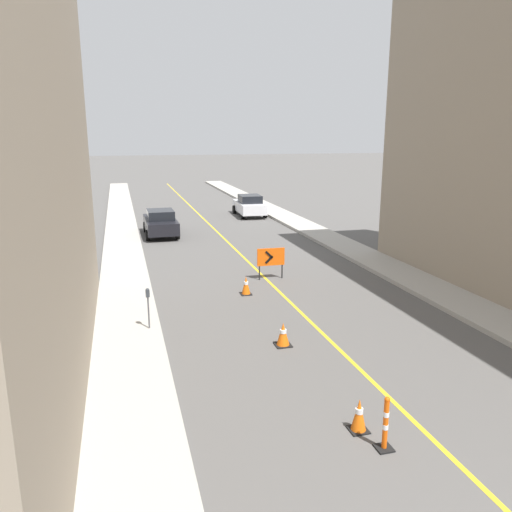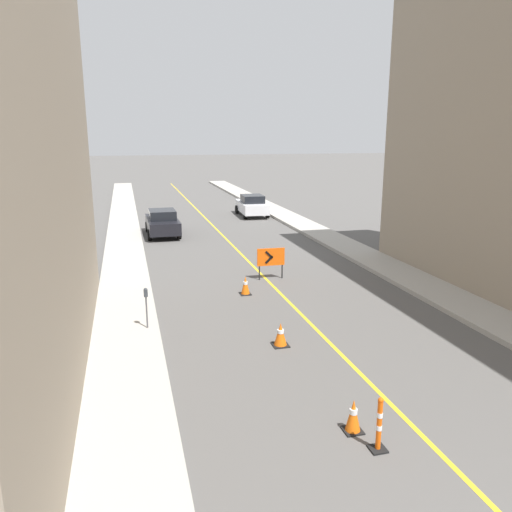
% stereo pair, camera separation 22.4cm
% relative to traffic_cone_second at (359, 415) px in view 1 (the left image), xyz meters
% --- Properties ---
extents(lane_stripe, '(0.12, 61.94, 0.01)m').
position_rel_traffic_cone_second_xyz_m(lane_stripe, '(1.31, 24.12, -0.35)').
color(lane_stripe, gold).
rests_on(lane_stripe, ground_plane).
extents(sidewalk_left, '(2.00, 61.94, 0.18)m').
position_rel_traffic_cone_second_xyz_m(sidewalk_left, '(-4.52, 24.12, -0.27)').
color(sidewalk_left, '#ADA89E').
rests_on(sidewalk_left, ground_plane).
extents(sidewalk_right, '(2.00, 61.94, 0.18)m').
position_rel_traffic_cone_second_xyz_m(sidewalk_right, '(7.14, 24.12, -0.27)').
color(sidewalk_right, '#ADA89E').
rests_on(sidewalk_right, ground_plane).
extents(traffic_cone_second, '(0.40, 0.40, 0.72)m').
position_rel_traffic_cone_second_xyz_m(traffic_cone_second, '(0.00, 0.00, 0.00)').
color(traffic_cone_second, black).
rests_on(traffic_cone_second, ground_plane).
extents(traffic_cone_third, '(0.47, 0.47, 0.70)m').
position_rel_traffic_cone_second_xyz_m(traffic_cone_third, '(-0.16, 4.51, -0.01)').
color(traffic_cone_third, black).
rests_on(traffic_cone_third, ground_plane).
extents(traffic_cone_fourth, '(0.41, 0.41, 0.72)m').
position_rel_traffic_cone_second_xyz_m(traffic_cone_fourth, '(-0.03, 9.44, -0.00)').
color(traffic_cone_fourth, black).
rests_on(traffic_cone_fourth, ground_plane).
extents(delineator_post_front, '(0.33, 0.33, 1.13)m').
position_rel_traffic_cone_second_xyz_m(delineator_post_front, '(0.20, -0.71, 0.13)').
color(delineator_post_front, black).
rests_on(delineator_post_front, ground_plane).
extents(arrow_barricade_primary, '(1.19, 0.11, 1.34)m').
position_rel_traffic_cone_second_xyz_m(arrow_barricade_primary, '(1.51, 11.21, 0.57)').
color(arrow_barricade_primary, '#EF560C').
rests_on(arrow_barricade_primary, ground_plane).
extents(parked_car_curb_near, '(1.94, 4.32, 1.59)m').
position_rel_traffic_cone_second_xyz_m(parked_car_curb_near, '(-2.21, 21.92, 0.44)').
color(parked_car_curb_near, black).
rests_on(parked_car_curb_near, ground_plane).
extents(parked_car_curb_mid, '(2.01, 4.38, 1.59)m').
position_rel_traffic_cone_second_xyz_m(parked_car_curb_mid, '(4.89, 27.82, 0.44)').
color(parked_car_curb_mid, silver).
rests_on(parked_car_curb_mid, ground_plane).
extents(parking_meter_near_curb, '(0.12, 0.11, 1.29)m').
position_rel_traffic_cone_second_xyz_m(parking_meter_near_curb, '(-3.86, 6.45, 0.74)').
color(parking_meter_near_curb, '#4C4C51').
rests_on(parking_meter_near_curb, sidewalk_left).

